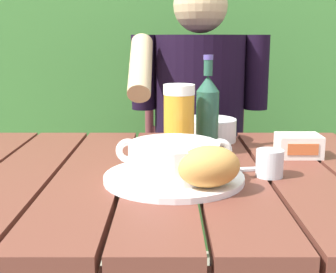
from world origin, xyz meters
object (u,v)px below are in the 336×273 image
bread_roll (210,166)px  diner_bowl (210,130)px  water_glass_small (271,163)px  chair_near_diner (197,175)px  beer_bottle (209,111)px  soup_bowl (175,158)px  table_knife (234,170)px  butter_tub (300,146)px  person_eating (200,122)px  beer_glass (180,120)px  serving_plate (175,178)px

bread_roll → diner_bowl: size_ratio=0.90×
water_glass_small → chair_near_diner: bearing=96.4°
chair_near_diner → diner_bowl: size_ratio=6.08×
water_glass_small → beer_bottle: bearing=115.0°
chair_near_diner → beer_bottle: bearing=-91.1°
beer_bottle → soup_bowl: bearing=-108.4°
beer_bottle → diner_bowl: 0.13m
soup_bowl → table_knife: soup_bowl is taller
soup_bowl → butter_tub: (0.31, 0.19, -0.02)m
water_glass_small → person_eating: bearing=98.4°
butter_tub → diner_bowl: 0.27m
diner_bowl → chair_near_diner: bearing=90.0°
beer_glass → diner_bowl: bearing=62.8°
chair_near_diner → beer_glass: chair_near_diner is taller
bread_roll → butter_tub: 0.36m
beer_bottle → butter_tub: 0.24m
person_eating → butter_tub: person_eating is taller
chair_near_diner → serving_plate: (-0.10, -0.91, 0.27)m
table_knife → water_glass_small: bearing=-27.1°
person_eating → serving_plate: bearing=-97.8°
diner_bowl → person_eating: bearing=90.5°
person_eating → diner_bowl: size_ratio=7.96×
chair_near_diner → serving_plate: chair_near_diner is taller
serving_plate → bread_roll: bread_roll is taller
person_eating → diner_bowl: person_eating is taller
beer_bottle → butter_tub: beer_bottle is taller
beer_bottle → diner_bowl: beer_bottle is taller
butter_tub → diner_bowl: bearing=139.1°
person_eating → water_glass_small: person_eating is taller
chair_near_diner → soup_bowl: size_ratio=4.05×
beer_bottle → butter_tub: (0.22, -0.07, -0.07)m
diner_bowl → soup_bowl: bearing=-105.2°
serving_plate → diner_bowl: size_ratio=1.83×
chair_near_diner → person_eating: (-0.00, -0.19, 0.25)m
beer_glass → water_glass_small: 0.26m
serving_plate → beer_glass: bearing=85.9°
beer_glass → table_knife: beer_glass is taller
water_glass_small → diner_bowl: diner_bowl is taller
beer_bottle → table_knife: size_ratio=1.51×
beer_bottle → table_knife: bearing=-78.7°
soup_bowl → bread_roll: bread_roll is taller
soup_bowl → water_glass_small: (0.20, 0.03, -0.02)m
person_eating → bread_roll: person_eating is taller
person_eating → bread_roll: size_ratio=8.81×
person_eating → butter_tub: 0.57m
beer_glass → diner_bowl: (0.09, 0.17, -0.06)m
beer_glass → serving_plate: bearing=-94.1°
beer_bottle → bread_roll: bearing=-94.1°
chair_near_diner → butter_tub: bearing=-74.1°
beer_bottle → butter_tub: bearing=-18.4°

